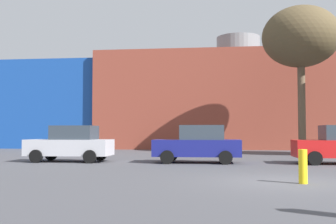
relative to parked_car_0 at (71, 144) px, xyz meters
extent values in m
plane|color=#47474C|center=(9.01, -7.10, -0.87)|extent=(200.00, 200.00, 0.00)
cube|color=brown|center=(9.06, 19.44, 3.27)|extent=(24.59, 11.09, 8.28)
cube|color=#19479E|center=(-7.81, 19.44, 3.01)|extent=(9.15, 9.99, 7.75)
cylinder|color=slate|center=(9.06, 19.44, 8.41)|extent=(4.00, 4.00, 2.00)
cube|color=silver|center=(-0.06, 0.00, -0.18)|extent=(4.03, 1.73, 0.77)
cube|color=#333D47|center=(0.18, 0.00, 0.54)|extent=(2.01, 1.53, 0.67)
cylinder|color=black|center=(-1.36, -0.88, -0.56)|extent=(0.61, 0.21, 0.61)
cylinder|color=black|center=(-1.36, 0.88, -0.56)|extent=(0.61, 0.21, 0.61)
cylinder|color=black|center=(1.23, -0.88, -0.56)|extent=(0.61, 0.21, 0.61)
cylinder|color=black|center=(1.23, 0.88, -0.56)|extent=(0.61, 0.21, 0.61)
cube|color=navy|center=(6.11, 0.00, -0.17)|extent=(4.05, 1.73, 0.77)
cube|color=#333D47|center=(6.35, 0.00, 0.55)|extent=(2.02, 1.54, 0.67)
cylinder|color=black|center=(4.81, -0.89, -0.56)|extent=(0.62, 0.21, 0.62)
cylinder|color=black|center=(4.81, 0.89, -0.56)|extent=(0.62, 0.21, 0.62)
cylinder|color=black|center=(7.41, -0.89, -0.56)|extent=(0.62, 0.21, 0.62)
cylinder|color=black|center=(7.41, 0.89, -0.56)|extent=(0.62, 0.21, 0.62)
cylinder|color=black|center=(11.23, -0.88, -0.56)|extent=(0.61, 0.21, 0.61)
cylinder|color=black|center=(11.23, 0.88, -0.56)|extent=(0.61, 0.21, 0.61)
cylinder|color=brown|center=(12.57, 8.51, 2.30)|extent=(0.49, 0.49, 6.34)
ellipsoid|color=brown|center=(12.57, 8.51, 6.86)|extent=(5.05, 5.05, 4.04)
cylinder|color=yellow|center=(9.42, -7.45, -0.39)|extent=(0.24, 0.24, 0.95)
camera|label=1|loc=(7.04, -19.42, 0.57)|focal=44.30mm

